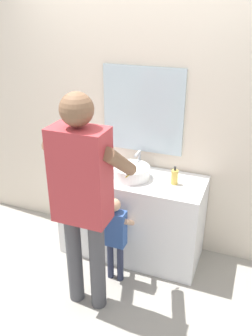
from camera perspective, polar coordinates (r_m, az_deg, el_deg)
name	(u,v)px	position (r m, az deg, el deg)	size (l,w,h in m)	color
ground_plane	(120,270)	(3.44, -0.94, -15.96)	(14.00, 14.00, 0.00)	#9E998E
back_wall	(145,111)	(3.30, 2.99, 9.08)	(4.40, 0.10, 2.70)	beige
vanity_cabinet	(132,216)	(3.42, 0.92, -7.61)	(1.31, 0.54, 0.83)	white
sink_basin	(131,172)	(3.17, 0.85, -0.62)	(0.33, 0.33, 0.11)	white
faucet	(139,161)	(3.33, 2.07, 1.17)	(0.18, 0.14, 0.18)	#B7BABF
toothbrush_cup	(102,164)	(3.33, -3.93, 0.62)	(0.07, 0.07, 0.21)	#D86666
soap_bottle	(175,177)	(3.08, 7.77, -1.42)	(0.06, 0.06, 0.16)	gold
child_toddler	(115,233)	(3.07, -1.74, -10.27)	(0.25, 0.25, 0.82)	#2D334C
adult_parent	(83,189)	(2.56, -6.96, -3.29)	(0.54, 0.57, 1.75)	#47474C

